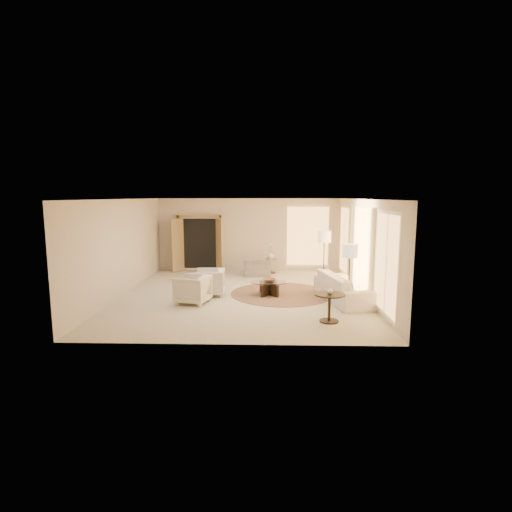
{
  "coord_description": "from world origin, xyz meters",
  "views": [
    {
      "loc": [
        0.75,
        -11.47,
        2.88
      ],
      "look_at": [
        0.4,
        0.4,
        1.1
      ],
      "focal_mm": 28.0,
      "sensor_mm": 36.0,
      "label": 1
    }
  ],
  "objects_px": {
    "coffee_table": "(269,287)",
    "end_vase": "(330,291)",
    "sofa": "(345,287)",
    "floor_lamp_near": "(324,239)",
    "side_table": "(271,264)",
    "bowl": "(269,280)",
    "end_table": "(329,303)",
    "floor_lamp_far": "(350,254)",
    "side_vase": "(271,255)",
    "accent_chair": "(258,264)",
    "armchair_right": "(192,288)",
    "armchair_left": "(210,281)"
  },
  "relations": [
    {
      "from": "side_table",
      "to": "armchair_left",
      "type": "bearing_deg",
      "value": -117.66
    },
    {
      "from": "bowl",
      "to": "end_vase",
      "type": "bearing_deg",
      "value": -60.83
    },
    {
      "from": "floor_lamp_far",
      "to": "end_vase",
      "type": "bearing_deg",
      "value": -117.37
    },
    {
      "from": "accent_chair",
      "to": "side_vase",
      "type": "height_order",
      "value": "accent_chair"
    },
    {
      "from": "end_vase",
      "to": "floor_lamp_near",
      "type": "bearing_deg",
      "value": 84.13
    },
    {
      "from": "sofa",
      "to": "end_table",
      "type": "relative_size",
      "value": 3.6
    },
    {
      "from": "end_table",
      "to": "side_table",
      "type": "bearing_deg",
      "value": 102.53
    },
    {
      "from": "sofa",
      "to": "accent_chair",
      "type": "distance_m",
      "value": 4.26
    },
    {
      "from": "side_table",
      "to": "side_vase",
      "type": "distance_m",
      "value": 0.34
    },
    {
      "from": "coffee_table",
      "to": "end_table",
      "type": "xyz_separation_m",
      "value": [
        1.38,
        -2.48,
        0.21
      ]
    },
    {
      "from": "armchair_left",
      "to": "side_vase",
      "type": "distance_m",
      "value": 3.92
    },
    {
      "from": "armchair_left",
      "to": "armchair_right",
      "type": "bearing_deg",
      "value": -23.56
    },
    {
      "from": "side_table",
      "to": "floor_lamp_far",
      "type": "xyz_separation_m",
      "value": [
        2.03,
        -4.51,
        1.07
      ]
    },
    {
      "from": "sofa",
      "to": "bowl",
      "type": "xyz_separation_m",
      "value": [
        -2.1,
        0.54,
        0.08
      ]
    },
    {
      "from": "armchair_left",
      "to": "accent_chair",
      "type": "xyz_separation_m",
      "value": [
        1.34,
        2.94,
        0.01
      ]
    },
    {
      "from": "sofa",
      "to": "coffee_table",
      "type": "relative_size",
      "value": 2.19
    },
    {
      "from": "sofa",
      "to": "coffee_table",
      "type": "xyz_separation_m",
      "value": [
        -2.1,
        0.54,
        -0.12
      ]
    },
    {
      "from": "bowl",
      "to": "end_vase",
      "type": "relative_size",
      "value": 2.44
    },
    {
      "from": "bowl",
      "to": "side_vase",
      "type": "bearing_deg",
      "value": 88.79
    },
    {
      "from": "accent_chair",
      "to": "floor_lamp_near",
      "type": "relative_size",
      "value": 0.57
    },
    {
      "from": "armchair_right",
      "to": "floor_lamp_near",
      "type": "xyz_separation_m",
      "value": [
        3.87,
        2.38,
        1.09
      ]
    },
    {
      "from": "side_vase",
      "to": "accent_chair",
      "type": "bearing_deg",
      "value": -132.46
    },
    {
      "from": "armchair_right",
      "to": "floor_lamp_near",
      "type": "relative_size",
      "value": 0.48
    },
    {
      "from": "armchair_right",
      "to": "side_table",
      "type": "bearing_deg",
      "value": 167.24
    },
    {
      "from": "armchair_right",
      "to": "floor_lamp_near",
      "type": "height_order",
      "value": "floor_lamp_near"
    },
    {
      "from": "floor_lamp_near",
      "to": "floor_lamp_far",
      "type": "height_order",
      "value": "floor_lamp_near"
    },
    {
      "from": "bowl",
      "to": "end_vase",
      "type": "xyz_separation_m",
      "value": [
        1.38,
        -2.48,
        0.29
      ]
    },
    {
      "from": "coffee_table",
      "to": "end_vase",
      "type": "bearing_deg",
      "value": -60.83
    },
    {
      "from": "accent_chair",
      "to": "end_table",
      "type": "distance_m",
      "value": 5.67
    },
    {
      "from": "sofa",
      "to": "armchair_right",
      "type": "relative_size",
      "value": 3.01
    },
    {
      "from": "accent_chair",
      "to": "bowl",
      "type": "height_order",
      "value": "accent_chair"
    },
    {
      "from": "accent_chair",
      "to": "floor_lamp_far",
      "type": "xyz_separation_m",
      "value": [
        2.51,
        -3.99,
        0.96
      ]
    },
    {
      "from": "floor_lamp_far",
      "to": "side_vase",
      "type": "height_order",
      "value": "floor_lamp_far"
    },
    {
      "from": "end_vase",
      "to": "coffee_table",
      "type": "bearing_deg",
      "value": 119.17
    },
    {
      "from": "coffee_table",
      "to": "side_vase",
      "type": "height_order",
      "value": "side_vase"
    },
    {
      "from": "end_vase",
      "to": "side_vase",
      "type": "xyz_separation_m",
      "value": [
        -1.31,
        5.9,
        -0.07
      ]
    },
    {
      "from": "sofa",
      "to": "side_table",
      "type": "height_order",
      "value": "sofa"
    },
    {
      "from": "sofa",
      "to": "armchair_right",
      "type": "xyz_separation_m",
      "value": [
        -4.19,
        -0.4,
        0.05
      ]
    },
    {
      "from": "floor_lamp_near",
      "to": "side_table",
      "type": "bearing_deg",
      "value": 130.74
    },
    {
      "from": "bowl",
      "to": "end_table",
      "type": "bearing_deg",
      "value": -60.83
    },
    {
      "from": "bowl",
      "to": "accent_chair",
      "type": "bearing_deg",
      "value": 97.93
    },
    {
      "from": "sofa",
      "to": "side_table",
      "type": "distance_m",
      "value": 4.45
    },
    {
      "from": "end_table",
      "to": "floor_lamp_far",
      "type": "relative_size",
      "value": 0.43
    },
    {
      "from": "floor_lamp_near",
      "to": "bowl",
      "type": "height_order",
      "value": "floor_lamp_near"
    },
    {
      "from": "armchair_left",
      "to": "floor_lamp_far",
      "type": "distance_m",
      "value": 4.1
    },
    {
      "from": "armchair_right",
      "to": "accent_chair",
      "type": "distance_m",
      "value": 4.19
    },
    {
      "from": "sofa",
      "to": "end_vase",
      "type": "bearing_deg",
      "value": 148.74
    },
    {
      "from": "end_table",
      "to": "bowl",
      "type": "height_order",
      "value": "end_table"
    },
    {
      "from": "sofa",
      "to": "armchair_left",
      "type": "height_order",
      "value": "armchair_left"
    },
    {
      "from": "side_table",
      "to": "floor_lamp_near",
      "type": "xyz_separation_m",
      "value": [
        1.71,
        -1.99,
        1.18
      ]
    }
  ]
}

